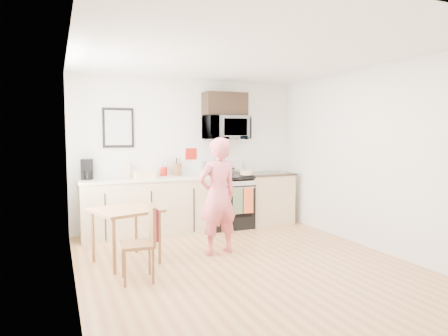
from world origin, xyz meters
name	(u,v)px	position (x,y,z in m)	size (l,w,h in m)	color
floor	(245,265)	(0.00, 0.00, 0.00)	(4.60, 4.60, 0.00)	#AB6A42
back_wall	(188,154)	(0.00, 2.30, 1.30)	(4.00, 0.04, 2.60)	white
front_wall	(387,183)	(0.00, -2.30, 1.30)	(4.00, 0.04, 2.60)	white
left_wall	(72,167)	(-2.00, 0.00, 1.30)	(0.04, 4.60, 2.60)	white
right_wall	(371,158)	(2.00, 0.00, 1.30)	(0.04, 4.60, 2.60)	white
ceiling	(246,55)	(0.00, 0.00, 2.60)	(4.00, 4.60, 0.04)	white
window	(72,142)	(-1.96, 0.80, 1.55)	(0.06, 1.40, 1.50)	silver
cabinet_left	(147,207)	(-0.80, 2.00, 0.45)	(2.10, 0.60, 0.90)	tan
countertop_left	(147,179)	(-0.80, 2.00, 0.92)	(2.14, 0.64, 0.04)	beige
cabinet_right	(267,199)	(1.43, 2.00, 0.45)	(0.84, 0.60, 0.90)	tan
countertop_right	(267,174)	(1.43, 2.00, 0.92)	(0.88, 0.64, 0.04)	black
range	(228,203)	(0.63, 1.98, 0.44)	(0.76, 0.70, 1.16)	black
microwave	(226,128)	(0.63, 2.08, 1.76)	(0.76, 0.51, 0.42)	#B9B9BE
upper_cabinet	(225,104)	(0.63, 2.12, 2.18)	(0.76, 0.35, 0.40)	black
wall_art	(118,128)	(-1.20, 2.28, 1.75)	(0.50, 0.04, 0.65)	black
wall_trivet	(191,154)	(0.05, 2.28, 1.30)	(0.20, 0.02, 0.20)	#B1180F
person	(218,196)	(-0.13, 0.58, 0.80)	(0.58, 0.38, 1.60)	#C9374B
dining_table	(126,215)	(-1.36, 0.66, 0.62)	(0.82, 0.82, 0.70)	brown
chair	(148,232)	(-1.23, -0.04, 0.55)	(0.43, 0.39, 0.85)	brown
knife_block	(177,169)	(-0.24, 2.17, 1.05)	(0.10, 0.14, 0.21)	brown
utensil_crock	(164,167)	(-0.47, 2.19, 1.09)	(0.12, 0.12, 0.36)	#B1180F
fruit_bowl	(150,174)	(-0.72, 2.18, 0.98)	(0.21, 0.21, 0.10)	white
milk_carton	(127,170)	(-1.10, 2.13, 1.07)	(0.10, 0.10, 0.26)	tan
coffee_maker	(87,170)	(-1.71, 2.14, 1.09)	(0.20, 0.28, 0.32)	black
bread_bag	(145,175)	(-0.87, 1.82, 1.00)	(0.33, 0.15, 0.12)	#D4BB6F
cake	(246,173)	(0.91, 1.81, 0.97)	(0.27, 0.27, 0.09)	black
kettle	(217,169)	(0.45, 2.08, 1.04)	(0.21, 0.21, 0.26)	white
pot	(218,173)	(0.39, 1.87, 0.98)	(0.20, 0.34, 0.10)	#B9B9BE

